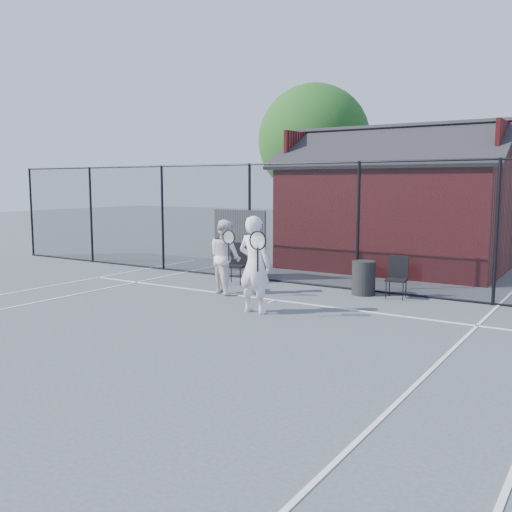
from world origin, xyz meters
The scene contains 10 objects.
ground centered at (0.00, 0.00, 0.00)m, with size 80.00×80.00×0.00m, color #474B51.
court_lines centered at (0.00, -1.32, 0.01)m, with size 11.02×18.00×0.01m.
fence centered at (-0.30, 5.00, 1.45)m, with size 22.04×3.00×3.00m.
clubhouse centered at (0.50, 9.00, 1.61)m, with size 6.50×4.36×4.19m.
tree_left centered at (-4.50, 13.50, 4.19)m, with size 4.48×4.48×6.44m.
player_front centered at (0.25, 1.76, 0.94)m, with size 0.85×0.63×1.88m.
player_back centered at (-1.38, 3.07, 0.84)m, with size 1.00×0.91×1.68m.
chair_left centered at (-1.89, 4.20, 0.50)m, with size 0.48×0.50×0.99m, color black.
chair_right centered at (2.08, 4.60, 0.45)m, with size 0.43×0.45×0.90m, color black.
waste_bin centered at (1.33, 4.60, 0.38)m, with size 0.52×0.52×0.76m, color black.
Camera 1 is at (6.13, -7.31, 2.49)m, focal length 40.00 mm.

